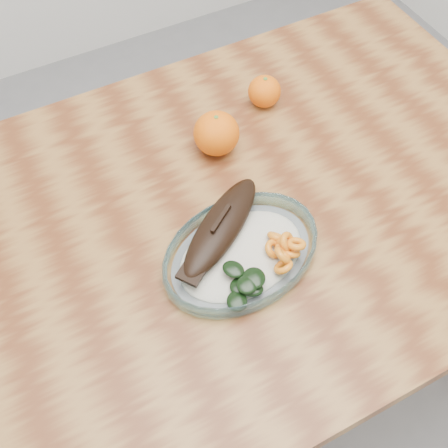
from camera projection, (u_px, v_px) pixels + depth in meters
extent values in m
plane|color=slate|center=(236.00, 362.00, 1.60)|extent=(3.00, 3.00, 0.00)
cube|color=#602F16|center=(243.00, 211.00, 1.00)|extent=(1.20, 0.80, 0.04)
cylinder|color=brown|center=(347.00, 134.00, 1.62)|extent=(0.06, 0.06, 0.71)
ellipsoid|color=white|center=(241.00, 256.00, 0.92)|extent=(0.54, 0.42, 0.01)
torus|color=#91D3E0|center=(241.00, 252.00, 0.91)|extent=(0.56, 0.56, 0.03)
ellipsoid|color=white|center=(241.00, 250.00, 0.90)|extent=(0.48, 0.36, 0.02)
ellipsoid|color=black|center=(221.00, 221.00, 0.90)|extent=(0.22, 0.18, 0.04)
ellipsoid|color=black|center=(221.00, 223.00, 0.91)|extent=(0.19, 0.15, 0.02)
cube|color=black|center=(192.00, 266.00, 0.85)|extent=(0.06, 0.05, 0.01)
cube|color=black|center=(221.00, 215.00, 0.89)|extent=(0.05, 0.04, 0.02)
torus|color=#DD5510|center=(291.00, 247.00, 0.88)|extent=(0.05, 0.05, 0.03)
torus|color=#DD5510|center=(285.00, 245.00, 0.88)|extent=(0.04, 0.04, 0.02)
torus|color=#DD5510|center=(286.00, 238.00, 0.89)|extent=(0.04, 0.03, 0.04)
torus|color=#DD5510|center=(277.00, 232.00, 0.90)|extent=(0.04, 0.04, 0.03)
torus|color=#DD5510|center=(275.00, 243.00, 0.89)|extent=(0.04, 0.05, 0.03)
torus|color=#DD5510|center=(284.00, 261.00, 0.87)|extent=(0.04, 0.04, 0.04)
torus|color=#DD5510|center=(297.00, 238.00, 0.87)|extent=(0.05, 0.05, 0.03)
torus|color=#DD5510|center=(283.00, 250.00, 0.86)|extent=(0.04, 0.04, 0.04)
torus|color=#DD5510|center=(288.00, 236.00, 0.88)|extent=(0.04, 0.04, 0.04)
ellipsoid|color=black|center=(237.00, 296.00, 0.83)|extent=(0.04, 0.05, 0.01)
ellipsoid|color=black|center=(242.00, 282.00, 0.85)|extent=(0.05, 0.05, 0.01)
ellipsoid|color=black|center=(252.00, 284.00, 0.85)|extent=(0.04, 0.04, 0.01)
ellipsoid|color=black|center=(233.00, 264.00, 0.86)|extent=(0.04, 0.05, 0.01)
ellipsoid|color=black|center=(254.00, 273.00, 0.85)|extent=(0.05, 0.05, 0.01)
ellipsoid|color=black|center=(248.00, 279.00, 0.84)|extent=(0.05, 0.05, 0.01)
sphere|color=#F74005|center=(216.00, 133.00, 1.02)|extent=(0.08, 0.08, 0.08)
sphere|color=#F74005|center=(264.00, 91.00, 1.10)|extent=(0.06, 0.06, 0.06)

